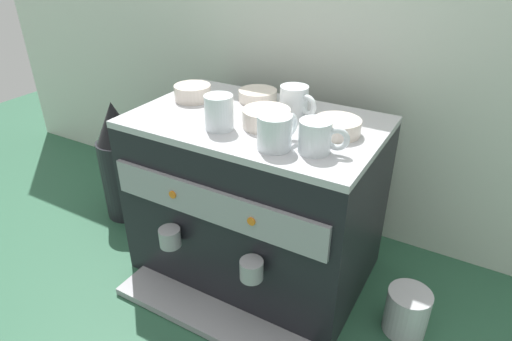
{
  "coord_description": "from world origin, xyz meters",
  "views": [
    {
      "loc": [
        0.52,
        -0.9,
        0.9
      ],
      "look_at": [
        0.0,
        0.0,
        0.32
      ],
      "focal_mm": 30.74,
      "sensor_mm": 36.0,
      "label": 1
    }
  ],
  "objects": [
    {
      "name": "ground_plane",
      "position": [
        0.0,
        0.0,
        0.0
      ],
      "size": [
        4.0,
        4.0,
        0.0
      ],
      "primitive_type": "plane",
      "color": "#28563D"
    },
    {
      "name": "tiled_backsplash_wall",
      "position": [
        0.0,
        0.34,
        0.54
      ],
      "size": [
        2.8,
        0.03,
        1.09
      ],
      "primitive_type": "cube",
      "color": "silver",
      "rests_on": "ground_plane"
    },
    {
      "name": "espresso_machine",
      "position": [
        0.0,
        -0.0,
        0.24
      ],
      "size": [
        0.64,
        0.51,
        0.48
      ],
      "color": "black",
      "rests_on": "ground_plane"
    },
    {
      "name": "ceramic_cup_0",
      "position": [
        -0.05,
        -0.09,
        0.52
      ],
      "size": [
        0.1,
        0.09,
        0.08
      ],
      "color": "silver",
      "rests_on": "espresso_machine"
    },
    {
      "name": "ceramic_cup_1",
      "position": [
        0.07,
        0.08,
        0.51
      ],
      "size": [
        0.11,
        0.07,
        0.07
      ],
      "color": "silver",
      "rests_on": "espresso_machine"
    },
    {
      "name": "ceramic_cup_2",
      "position": [
        0.21,
        -0.1,
        0.51
      ],
      "size": [
        0.11,
        0.07,
        0.07
      ],
      "color": "silver",
      "rests_on": "espresso_machine"
    },
    {
      "name": "ceramic_cup_3",
      "position": [
        0.12,
        -0.12,
        0.51
      ],
      "size": [
        0.08,
        0.12,
        0.08
      ],
      "color": "silver",
      "rests_on": "espresso_machine"
    },
    {
      "name": "ceramic_bowl_0",
      "position": [
        -0.22,
        0.03,
        0.5
      ],
      "size": [
        0.1,
        0.1,
        0.04
      ],
      "color": "beige",
      "rests_on": "espresso_machine"
    },
    {
      "name": "ceramic_bowl_1",
      "position": [
        -0.06,
        0.12,
        0.49
      ],
      "size": [
        0.11,
        0.11,
        0.03
      ],
      "color": "beige",
      "rests_on": "espresso_machine"
    },
    {
      "name": "ceramic_bowl_2",
      "position": [
        0.21,
        0.01,
        0.49
      ],
      "size": [
        0.11,
        0.11,
        0.04
      ],
      "color": "beige",
      "rests_on": "espresso_machine"
    },
    {
      "name": "ceramic_bowl_3",
      "position": [
        0.05,
        -0.03,
        0.5
      ],
      "size": [
        0.12,
        0.12,
        0.04
      ],
      "color": "beige",
      "rests_on": "espresso_machine"
    },
    {
      "name": "coffee_grinder",
      "position": [
        -0.53,
        0.01,
        0.2
      ],
      "size": [
        0.14,
        0.14,
        0.42
      ],
      "color": "black",
      "rests_on": "ground_plane"
    },
    {
      "name": "milk_pitcher",
      "position": [
        0.45,
        -0.03,
        0.06
      ],
      "size": [
        0.11,
        0.11,
        0.12
      ],
      "primitive_type": "cylinder",
      "color": "#B7B7BC",
      "rests_on": "ground_plane"
    }
  ]
}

